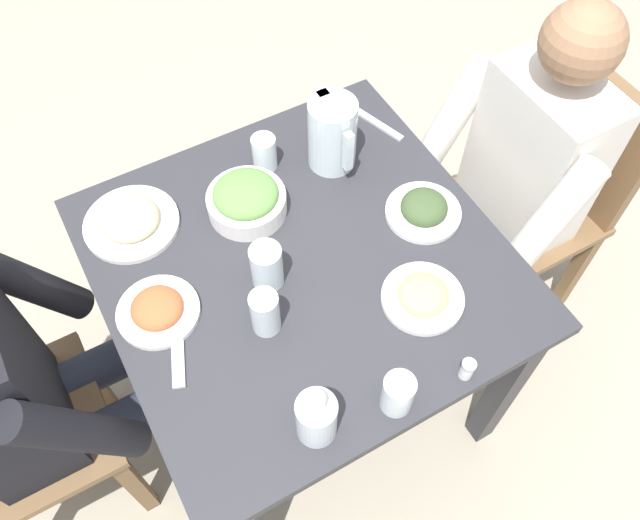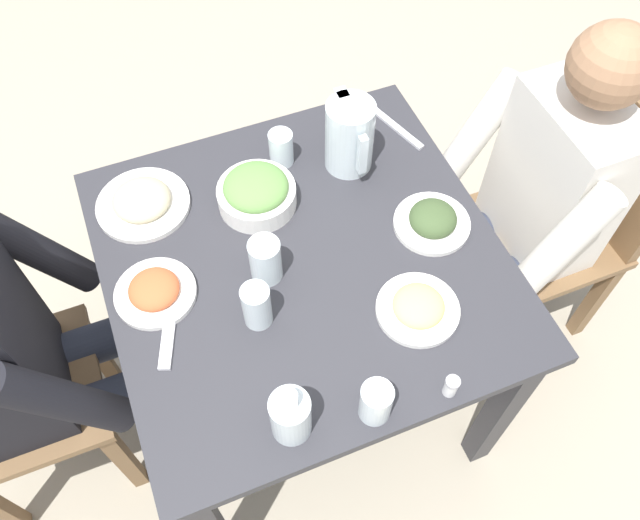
# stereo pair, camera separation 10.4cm
# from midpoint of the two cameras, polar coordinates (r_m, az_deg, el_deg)

# --- Properties ---
(ground_plane) EXTENTS (8.00, 8.00, 0.00)m
(ground_plane) POSITION_cam_midpoint_polar(r_m,az_deg,el_deg) (2.14, -2.55, -10.94)
(ground_plane) COLOR #9E937F
(dining_table) EXTENTS (0.90, 0.90, 0.74)m
(dining_table) POSITION_cam_midpoint_polar(r_m,az_deg,el_deg) (1.59, -3.37, -2.54)
(dining_table) COLOR #2D2D33
(dining_table) RESTS_ON ground_plane
(chair_far) EXTENTS (0.40, 0.40, 0.86)m
(chair_far) POSITION_cam_midpoint_polar(r_m,az_deg,el_deg) (2.04, 17.90, 5.84)
(chair_far) COLOR brown
(chair_far) RESTS_ON ground_plane
(diner_near) EXTENTS (0.48, 0.53, 1.15)m
(diner_near) POSITION_cam_midpoint_polar(r_m,az_deg,el_deg) (1.62, -25.02, -9.53)
(diner_near) COLOR black
(diner_near) RESTS_ON ground_plane
(diner_far) EXTENTS (0.48, 0.53, 1.15)m
(diner_far) POSITION_cam_midpoint_polar(r_m,az_deg,el_deg) (1.82, 14.26, 6.42)
(diner_far) COLOR silver
(diner_far) RESTS_ON ground_plane
(water_pitcher) EXTENTS (0.16, 0.12, 0.19)m
(water_pitcher) POSITION_cam_midpoint_polar(r_m,az_deg,el_deg) (1.60, -0.78, 10.95)
(water_pitcher) COLOR silver
(water_pitcher) RESTS_ON dining_table
(salad_bowl) EXTENTS (0.19, 0.19, 0.09)m
(salad_bowl) POSITION_cam_midpoint_polar(r_m,az_deg,el_deg) (1.55, -8.42, 5.21)
(salad_bowl) COLOR white
(salad_bowl) RESTS_ON dining_table
(plate_beans) EXTENTS (0.23, 0.23, 0.05)m
(plate_beans) POSITION_cam_midpoint_polar(r_m,az_deg,el_deg) (1.61, -18.14, 3.21)
(plate_beans) COLOR white
(plate_beans) RESTS_ON dining_table
(plate_fries) EXTENTS (0.18, 0.18, 0.05)m
(plate_fries) POSITION_cam_midpoint_polar(r_m,az_deg,el_deg) (1.43, 7.02, -3.28)
(plate_fries) COLOR white
(plate_fries) RESTS_ON dining_table
(plate_dolmas) EXTENTS (0.18, 0.18, 0.06)m
(plate_dolmas) POSITION_cam_midpoint_polar(r_m,az_deg,el_deg) (1.56, 7.25, 4.38)
(plate_dolmas) COLOR white
(plate_dolmas) RESTS_ON dining_table
(plate_rice_curry) EXTENTS (0.18, 0.18, 0.05)m
(plate_rice_curry) POSITION_cam_midpoint_polar(r_m,az_deg,el_deg) (1.46, -16.12, -4.33)
(plate_rice_curry) COLOR white
(plate_rice_curry) RESTS_ON dining_table
(water_glass_by_pitcher) EXTENTS (0.07, 0.07, 0.11)m
(water_glass_by_pitcher) POSITION_cam_midpoint_polar(r_m,az_deg,el_deg) (1.42, -6.81, -0.65)
(water_glass_by_pitcher) COLOR silver
(water_glass_by_pitcher) RESTS_ON dining_table
(water_glass_far_right) EXTENTS (0.06, 0.06, 0.10)m
(water_glass_far_right) POSITION_cam_midpoint_polar(r_m,az_deg,el_deg) (1.29, 4.35, -11.91)
(water_glass_far_right) COLOR silver
(water_glass_far_right) RESTS_ON dining_table
(water_glass_center) EXTENTS (0.06, 0.06, 0.09)m
(water_glass_center) POSITION_cam_midpoint_polar(r_m,az_deg,el_deg) (1.64, -6.76, 9.29)
(water_glass_center) COLOR silver
(water_glass_center) RESTS_ON dining_table
(water_glass_near_left) EXTENTS (0.06, 0.06, 0.11)m
(water_glass_near_left) POSITION_cam_midpoint_polar(r_m,az_deg,el_deg) (1.36, -7.05, -4.73)
(water_glass_near_left) COLOR silver
(water_glass_near_left) RESTS_ON dining_table
(oil_carafe) EXTENTS (0.08, 0.08, 0.16)m
(oil_carafe) POSITION_cam_midpoint_polar(r_m,az_deg,el_deg) (1.26, -2.74, -13.95)
(oil_carafe) COLOR silver
(oil_carafe) RESTS_ON dining_table
(salt_shaker) EXTENTS (0.03, 0.03, 0.05)m
(salt_shaker) POSITION_cam_midpoint_polar(r_m,az_deg,el_deg) (1.35, 10.68, -9.56)
(salt_shaker) COLOR white
(salt_shaker) RESTS_ON dining_table
(fork_near) EXTENTS (0.17, 0.08, 0.01)m
(fork_near) POSITION_cam_midpoint_polar(r_m,az_deg,el_deg) (1.41, -14.50, -7.83)
(fork_near) COLOR silver
(fork_near) RESTS_ON dining_table
(knife_near) EXTENTS (0.18, 0.07, 0.01)m
(knife_near) POSITION_cam_midpoint_polar(r_m,az_deg,el_deg) (1.76, 3.13, 11.97)
(knife_near) COLOR silver
(knife_near) RESTS_ON dining_table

